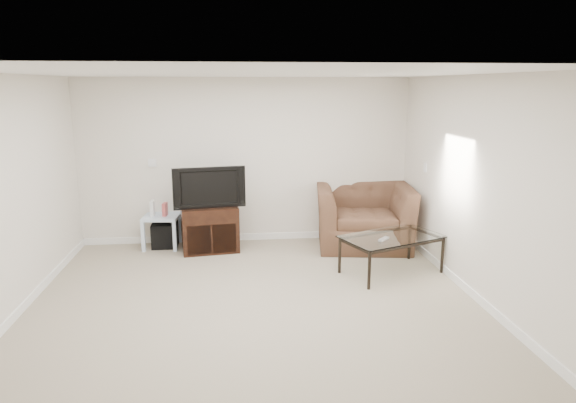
{
  "coord_description": "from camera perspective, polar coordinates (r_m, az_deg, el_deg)",
  "views": [
    {
      "loc": [
        -0.21,
        -5.28,
        2.38
      ],
      "look_at": [
        0.5,
        1.2,
        0.9
      ],
      "focal_mm": 32.0,
      "sensor_mm": 36.0,
      "label": 1
    }
  ],
  "objects": [
    {
      "name": "ceiling",
      "position": [
        5.29,
        -4.1,
        14.05
      ],
      "size": [
        5.0,
        5.0,
        0.0
      ],
      "primitive_type": "plane",
      "color": "white",
      "rests_on": "ground"
    },
    {
      "name": "plate_right_outlet",
      "position": [
        7.41,
        15.42,
        -3.99
      ],
      "size": [
        0.02,
        0.08,
        0.12
      ],
      "primitive_type": "cube",
      "color": "white",
      "rests_on": "wall_right"
    },
    {
      "name": "wall_back",
      "position": [
        7.87,
        -4.67,
        4.49
      ],
      "size": [
        5.0,
        0.02,
        2.5
      ],
      "primitive_type": "cube",
      "color": "silver",
      "rests_on": "ground"
    },
    {
      "name": "game_case",
      "position": [
        7.81,
        -13.51,
        -0.85
      ],
      "size": [
        0.07,
        0.15,
        0.19
      ],
      "primitive_type": "cube",
      "rotation": [
        0.0,
        0.0,
        -0.15
      ],
      "color": "#CC4C4C",
      "rests_on": "side_table"
    },
    {
      "name": "recliner",
      "position": [
        7.79,
        8.44,
        -0.43
      ],
      "size": [
        1.53,
        1.11,
        1.23
      ],
      "primitive_type": "imported",
      "rotation": [
        0.0,
        0.0,
        -0.14
      ],
      "color": "brown",
      "rests_on": "floor"
    },
    {
      "name": "subwoofer",
      "position": [
        7.96,
        -13.51,
        -3.67
      ],
      "size": [
        0.38,
        0.38,
        0.37
      ],
      "primitive_type": "cube",
      "rotation": [
        0.0,
        0.0,
        0.02
      ],
      "color": "black",
      "rests_on": "floor"
    },
    {
      "name": "floor",
      "position": [
        5.8,
        -3.7,
        -11.48
      ],
      "size": [
        5.0,
        5.0,
        0.0
      ],
      "primitive_type": "plane",
      "color": "tan",
      "rests_on": "ground"
    },
    {
      "name": "plate_back",
      "position": [
        7.94,
        -14.84,
        4.18
      ],
      "size": [
        0.12,
        0.02,
        0.12
      ],
      "primitive_type": "cube",
      "color": "white",
      "rests_on": "wall_back"
    },
    {
      "name": "dvd_player",
      "position": [
        7.52,
        -8.71,
        -1.39
      ],
      "size": [
        0.53,
        0.4,
        0.07
      ],
      "primitive_type": "cube",
      "rotation": [
        0.0,
        0.0,
        0.13
      ],
      "color": "black",
      "rests_on": "tv_stand"
    },
    {
      "name": "remote",
      "position": [
        6.53,
        10.57,
        -4.12
      ],
      "size": [
        0.18,
        0.18,
        0.02
      ],
      "primitive_type": "cube",
      "rotation": [
        0.0,
        0.0,
        0.81
      ],
      "color": "#B2B2B7",
      "rests_on": "coffee_table"
    },
    {
      "name": "plate_right_switch",
      "position": [
        7.48,
        15.01,
        3.66
      ],
      "size": [
        0.02,
        0.09,
        0.13
      ],
      "primitive_type": "cube",
      "color": "white",
      "rests_on": "wall_right"
    },
    {
      "name": "tv_stand",
      "position": [
        7.62,
        -8.69,
        -2.93
      ],
      "size": [
        0.87,
        0.66,
        0.67
      ],
      "primitive_type": null,
      "rotation": [
        0.0,
        0.0,
        0.13
      ],
      "color": "black",
      "rests_on": "floor"
    },
    {
      "name": "television",
      "position": [
        7.44,
        -8.83,
        1.68
      ],
      "size": [
        0.97,
        0.34,
        0.59
      ],
      "primitive_type": "imported",
      "rotation": [
        0.0,
        0.0,
        0.16
      ],
      "color": "black",
      "rests_on": "tv_stand"
    },
    {
      "name": "wall_right",
      "position": [
        6.04,
        20.53,
        1.19
      ],
      "size": [
        0.02,
        5.0,
        2.5
      ],
      "primitive_type": "cube",
      "color": "silver",
      "rests_on": "ground"
    },
    {
      "name": "wall_left",
      "position": [
        5.87,
        -29.08,
        0.05
      ],
      "size": [
        0.02,
        5.0,
        2.5
      ],
      "primitive_type": "cube",
      "color": "silver",
      "rests_on": "ground"
    },
    {
      "name": "side_table",
      "position": [
        7.93,
        -13.79,
        -3.21
      ],
      "size": [
        0.56,
        0.56,
        0.49
      ],
      "primitive_type": null,
      "rotation": [
        0.0,
        0.0,
        -0.1
      ],
      "color": "silver",
      "rests_on": "floor"
    },
    {
      "name": "game_console",
      "position": [
        7.85,
        -14.83,
        -0.74
      ],
      "size": [
        0.06,
        0.16,
        0.22
      ],
      "primitive_type": "cube",
      "rotation": [
        0.0,
        0.0,
        -0.03
      ],
      "color": "white",
      "rests_on": "side_table"
    },
    {
      "name": "coffee_table",
      "position": [
        6.78,
        11.38,
        -5.81
      ],
      "size": [
        1.44,
        1.13,
        0.49
      ],
      "primitive_type": null,
      "rotation": [
        0.0,
        0.0,
        0.39
      ],
      "color": "black",
      "rests_on": "floor"
    }
  ]
}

